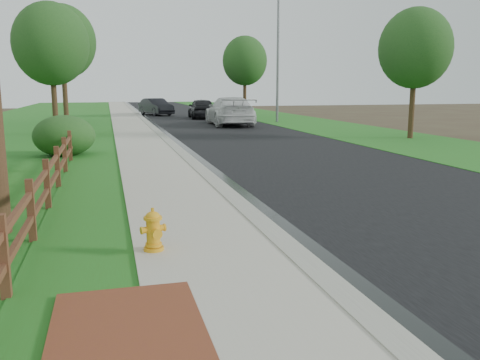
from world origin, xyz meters
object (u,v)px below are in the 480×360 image
object	(u,v)px
streetlight	(276,50)
fire_hydrant	(153,231)
white_suv	(230,111)
ranch_fence	(53,173)
dark_car_mid	(202,108)

from	to	relation	value
streetlight	fire_hydrant	bearing A→B (deg)	-112.08
fire_hydrant	white_suv	world-z (taller)	white_suv
ranch_fence	fire_hydrant	world-z (taller)	ranch_fence
ranch_fence	white_suv	bearing A→B (deg)	66.20
fire_hydrant	dark_car_mid	world-z (taller)	dark_car_mid
dark_car_mid	fire_hydrant	bearing A→B (deg)	82.12
fire_hydrant	ranch_fence	bearing A→B (deg)	111.74
ranch_fence	white_suv	distance (m)	22.98
fire_hydrant	streetlight	world-z (taller)	streetlight
white_suv	dark_car_mid	world-z (taller)	white_suv
white_suv	dark_car_mid	distance (m)	7.75
streetlight	white_suv	bearing A→B (deg)	-153.24
white_suv	streetlight	bearing A→B (deg)	-150.60
dark_car_mid	streetlight	distance (m)	8.43
dark_car_mid	streetlight	world-z (taller)	streetlight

